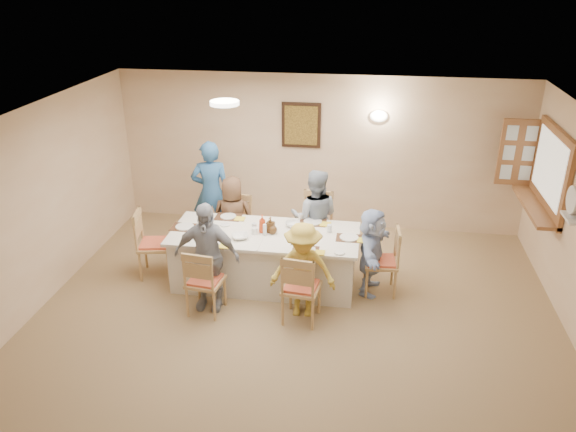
# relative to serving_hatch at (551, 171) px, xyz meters

# --- Properties ---
(ground) EXTENTS (7.00, 7.00, 0.00)m
(ground) POSITION_rel_serving_hatch_xyz_m (-3.21, -2.40, -1.50)
(ground) COLOR #9F7D52
(room_walls) EXTENTS (7.00, 7.00, 7.00)m
(room_walls) POSITION_rel_serving_hatch_xyz_m (-3.21, -2.40, 0.01)
(room_walls) COLOR #D4AC84
(room_walls) RESTS_ON ground
(wall_picture) EXTENTS (0.62, 0.05, 0.72)m
(wall_picture) POSITION_rel_serving_hatch_xyz_m (-3.51, 1.06, 0.20)
(wall_picture) COLOR #311D11
(wall_picture) RESTS_ON room_walls
(wall_sconce) EXTENTS (0.26, 0.09, 0.18)m
(wall_sconce) POSITION_rel_serving_hatch_xyz_m (-2.31, 1.04, 0.40)
(wall_sconce) COLOR white
(wall_sconce) RESTS_ON room_walls
(ceiling_light) EXTENTS (0.36, 0.36, 0.05)m
(ceiling_light) POSITION_rel_serving_hatch_xyz_m (-4.21, -0.90, 0.97)
(ceiling_light) COLOR white
(ceiling_light) RESTS_ON room_walls
(serving_hatch) EXTENTS (0.06, 1.50, 1.15)m
(serving_hatch) POSITION_rel_serving_hatch_xyz_m (0.00, 0.00, 0.00)
(serving_hatch) COLOR brown
(serving_hatch) RESTS_ON room_walls
(hatch_sill) EXTENTS (0.30, 1.50, 0.05)m
(hatch_sill) POSITION_rel_serving_hatch_xyz_m (-0.12, 0.00, -0.53)
(hatch_sill) COLOR brown
(hatch_sill) RESTS_ON room_walls
(shutter_door) EXTENTS (0.55, 0.04, 1.00)m
(shutter_door) POSITION_rel_serving_hatch_xyz_m (-0.26, 0.76, 0.00)
(shutter_door) COLOR brown
(shutter_door) RESTS_ON room_walls
(fan_shelf) EXTENTS (0.22, 0.36, 0.03)m
(fan_shelf) POSITION_rel_serving_hatch_xyz_m (-0.08, -1.35, -0.10)
(fan_shelf) COLOR white
(fan_shelf) RESTS_ON room_walls
(desk_fan) EXTENTS (0.30, 0.30, 0.28)m
(desk_fan) POSITION_rel_serving_hatch_xyz_m (-0.11, -1.35, 0.05)
(desk_fan) COLOR #A5A5A8
(desk_fan) RESTS_ON fan_shelf
(dining_table) EXTENTS (2.50, 1.06, 0.76)m
(dining_table) POSITION_rel_serving_hatch_xyz_m (-3.73, -0.94, -1.12)
(dining_table) COLOR beige
(dining_table) RESTS_ON ground
(chair_back_left) EXTENTS (0.50, 0.50, 0.90)m
(chair_back_left) POSITION_rel_serving_hatch_xyz_m (-4.33, -0.14, -1.05)
(chair_back_left) COLOR tan
(chair_back_left) RESTS_ON ground
(chair_back_right) EXTENTS (0.52, 0.52, 1.01)m
(chair_back_right) POSITION_rel_serving_hatch_xyz_m (-3.13, -0.14, -1.00)
(chair_back_right) COLOR tan
(chair_back_right) RESTS_ON ground
(chair_front_left) EXTENTS (0.48, 0.48, 0.91)m
(chair_front_left) POSITION_rel_serving_hatch_xyz_m (-4.33, -1.74, -1.05)
(chair_front_left) COLOR tan
(chair_front_left) RESTS_ON ground
(chair_front_right) EXTENTS (0.50, 0.50, 0.94)m
(chair_front_right) POSITION_rel_serving_hatch_xyz_m (-3.13, -1.74, -1.03)
(chair_front_right) COLOR tan
(chair_front_right) RESTS_ON ground
(chair_left_end) EXTENTS (0.54, 0.54, 0.97)m
(chair_left_end) POSITION_rel_serving_hatch_xyz_m (-5.28, -0.94, -1.01)
(chair_left_end) COLOR tan
(chair_left_end) RESTS_ON ground
(chair_right_end) EXTENTS (0.48, 0.48, 0.92)m
(chair_right_end) POSITION_rel_serving_hatch_xyz_m (-2.18, -0.94, -1.04)
(chair_right_end) COLOR tan
(chair_right_end) RESTS_ON ground
(diner_back_left) EXTENTS (0.67, 0.48, 1.26)m
(diner_back_left) POSITION_rel_serving_hatch_xyz_m (-4.33, -0.26, -0.87)
(diner_back_left) COLOR brown
(diner_back_left) RESTS_ON ground
(diner_back_right) EXTENTS (0.72, 0.57, 1.43)m
(diner_back_right) POSITION_rel_serving_hatch_xyz_m (-3.13, -0.26, -0.78)
(diner_back_right) COLOR #8C98A9
(diner_back_right) RESTS_ON ground
(diner_front_left) EXTENTS (0.87, 0.42, 1.43)m
(diner_front_left) POSITION_rel_serving_hatch_xyz_m (-4.33, -1.62, -0.78)
(diner_front_left) COLOR #9A9EA9
(diner_front_left) RESTS_ON ground
(diner_front_right) EXTENTS (0.83, 0.51, 1.24)m
(diner_front_right) POSITION_rel_serving_hatch_xyz_m (-3.13, -1.62, -0.88)
(diner_front_right) COLOR gold
(diner_front_right) RESTS_ON ground
(diner_right_end) EXTENTS (1.20, 0.64, 1.19)m
(diner_right_end) POSITION_rel_serving_hatch_xyz_m (-2.31, -0.94, -0.90)
(diner_right_end) COLOR #B6CCF5
(diner_right_end) RESTS_ON ground
(caregiver) EXTENTS (0.76, 0.65, 1.64)m
(caregiver) POSITION_rel_serving_hatch_xyz_m (-4.78, 0.21, -0.68)
(caregiver) COLOR #2F629D
(caregiver) RESTS_ON ground
(placemat_fl) EXTENTS (0.37, 0.28, 0.01)m
(placemat_fl) POSITION_rel_serving_hatch_xyz_m (-4.33, -1.36, -0.74)
(placemat_fl) COLOR #472B19
(placemat_fl) RESTS_ON dining_table
(plate_fl) EXTENTS (0.22, 0.22, 0.01)m
(plate_fl) POSITION_rel_serving_hatch_xyz_m (-4.33, -1.36, -0.73)
(plate_fl) COLOR white
(plate_fl) RESTS_ON dining_table
(napkin_fl) EXTENTS (0.15, 0.15, 0.01)m
(napkin_fl) POSITION_rel_serving_hatch_xyz_m (-4.15, -1.41, -0.73)
(napkin_fl) COLOR yellow
(napkin_fl) RESTS_ON dining_table
(placemat_fr) EXTENTS (0.33, 0.25, 0.01)m
(placemat_fr) POSITION_rel_serving_hatch_xyz_m (-3.13, -1.36, -0.74)
(placemat_fr) COLOR #472B19
(placemat_fr) RESTS_ON dining_table
(plate_fr) EXTENTS (0.25, 0.25, 0.02)m
(plate_fr) POSITION_rel_serving_hatch_xyz_m (-3.13, -1.36, -0.73)
(plate_fr) COLOR white
(plate_fr) RESTS_ON dining_table
(napkin_fr) EXTENTS (0.13, 0.13, 0.01)m
(napkin_fr) POSITION_rel_serving_hatch_xyz_m (-2.95, -1.41, -0.73)
(napkin_fr) COLOR yellow
(napkin_fr) RESTS_ON dining_table
(placemat_bl) EXTENTS (0.36, 0.27, 0.01)m
(placemat_bl) POSITION_rel_serving_hatch_xyz_m (-4.33, -0.52, -0.74)
(placemat_bl) COLOR #472B19
(placemat_bl) RESTS_ON dining_table
(plate_bl) EXTENTS (0.22, 0.22, 0.01)m
(plate_bl) POSITION_rel_serving_hatch_xyz_m (-4.33, -0.52, -0.73)
(plate_bl) COLOR white
(plate_bl) RESTS_ON dining_table
(napkin_bl) EXTENTS (0.14, 0.14, 0.01)m
(napkin_bl) POSITION_rel_serving_hatch_xyz_m (-4.15, -0.57, -0.73)
(napkin_bl) COLOR yellow
(napkin_bl) RESTS_ON dining_table
(placemat_br) EXTENTS (0.37, 0.27, 0.01)m
(placemat_br) POSITION_rel_serving_hatch_xyz_m (-3.13, -0.52, -0.74)
(placemat_br) COLOR #472B19
(placemat_br) RESTS_ON dining_table
(plate_br) EXTENTS (0.25, 0.25, 0.02)m
(plate_br) POSITION_rel_serving_hatch_xyz_m (-3.13, -0.52, -0.73)
(plate_br) COLOR white
(plate_br) RESTS_ON dining_table
(napkin_br) EXTENTS (0.15, 0.15, 0.01)m
(napkin_br) POSITION_rel_serving_hatch_xyz_m (-2.95, -0.57, -0.73)
(napkin_br) COLOR yellow
(napkin_br) RESTS_ON dining_table
(placemat_le) EXTENTS (0.37, 0.27, 0.01)m
(placemat_le) POSITION_rel_serving_hatch_xyz_m (-4.83, -0.94, -0.74)
(placemat_le) COLOR #472B19
(placemat_le) RESTS_ON dining_table
(plate_le) EXTENTS (0.25, 0.25, 0.02)m
(plate_le) POSITION_rel_serving_hatch_xyz_m (-4.83, -0.94, -0.73)
(plate_le) COLOR white
(plate_le) RESTS_ON dining_table
(napkin_le) EXTENTS (0.14, 0.14, 0.01)m
(napkin_le) POSITION_rel_serving_hatch_xyz_m (-4.65, -0.99, -0.73)
(napkin_le) COLOR yellow
(napkin_le) RESTS_ON dining_table
(placemat_re) EXTENTS (0.33, 0.25, 0.01)m
(placemat_re) POSITION_rel_serving_hatch_xyz_m (-2.61, -0.94, -0.74)
(placemat_re) COLOR #472B19
(placemat_re) RESTS_ON dining_table
(plate_re) EXTENTS (0.24, 0.24, 0.02)m
(plate_re) POSITION_rel_serving_hatch_xyz_m (-2.61, -0.94, -0.73)
(plate_re) COLOR white
(plate_re) RESTS_ON dining_table
(napkin_re) EXTENTS (0.15, 0.15, 0.01)m
(napkin_re) POSITION_rel_serving_hatch_xyz_m (-2.43, -0.99, -0.73)
(napkin_re) COLOR yellow
(napkin_re) RESTS_ON dining_table
(teacup_a) EXTENTS (0.15, 0.15, 0.09)m
(teacup_a) POSITION_rel_serving_hatch_xyz_m (-4.52, -1.23, -0.69)
(teacup_a) COLOR white
(teacup_a) RESTS_ON dining_table
(teacup_b) EXTENTS (0.10, 0.10, 0.08)m
(teacup_b) POSITION_rel_serving_hatch_xyz_m (-3.31, -0.44, -0.70)
(teacup_b) COLOR white
(teacup_b) RESTS_ON dining_table
(bowl_a) EXTENTS (0.35, 0.35, 0.05)m
(bowl_a) POSITION_rel_serving_hatch_xyz_m (-4.01, -1.16, -0.71)
(bowl_a) COLOR white
(bowl_a) RESTS_ON dining_table
(bowl_b) EXTENTS (0.30, 0.30, 0.06)m
(bowl_b) POSITION_rel_serving_hatch_xyz_m (-3.39, -0.69, -0.71)
(bowl_b) COLOR white
(bowl_b) RESTS_ON dining_table
(condiment_ketchup) EXTENTS (0.12, 0.12, 0.25)m
(condiment_ketchup) POSITION_rel_serving_hatch_xyz_m (-3.76, -0.93, -0.62)
(condiment_ketchup) COLOR red
(condiment_ketchup) RESTS_ON dining_table
(condiment_brown) EXTENTS (0.14, 0.14, 0.21)m
(condiment_brown) POSITION_rel_serving_hatch_xyz_m (-3.66, -0.91, -0.63)
(condiment_brown) COLOR #492E13
(condiment_brown) RESTS_ON dining_table
(condiment_malt) EXTENTS (0.13, 0.13, 0.16)m
(condiment_malt) POSITION_rel_serving_hatch_xyz_m (-3.62, -0.95, -0.66)
(condiment_malt) COLOR #492E13
(condiment_malt) RESTS_ON dining_table
(drinking_glass) EXTENTS (0.06, 0.06, 0.10)m
(drinking_glass) POSITION_rel_serving_hatch_xyz_m (-3.88, -0.89, -0.68)
(drinking_glass) COLOR silver
(drinking_glass) RESTS_ON dining_table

